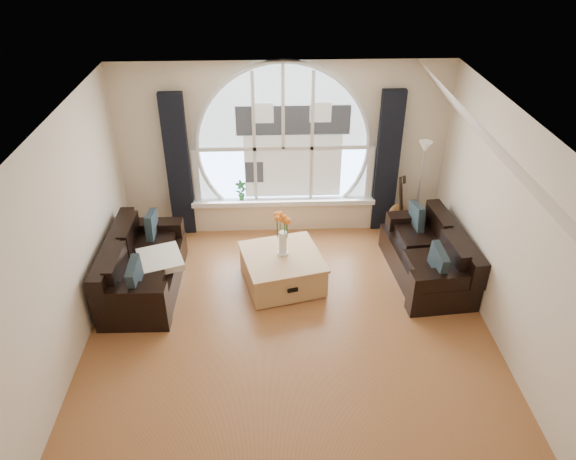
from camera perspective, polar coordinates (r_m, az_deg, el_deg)
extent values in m
cube|color=brown|center=(6.72, 0.32, -11.73)|extent=(5.00, 5.50, 0.01)
cube|color=silver|center=(5.24, 0.40, 10.21)|extent=(5.00, 5.50, 0.01)
cube|color=beige|center=(8.30, -0.52, 8.52)|extent=(5.00, 0.01, 2.70)
cube|color=beige|center=(6.29, -23.06, -2.48)|extent=(0.01, 5.50, 2.70)
cube|color=beige|center=(6.47, 23.06, -1.46)|extent=(0.01, 5.50, 2.70)
cube|color=silver|center=(5.90, 22.42, 6.60)|extent=(0.92, 5.50, 0.72)
cube|color=silver|center=(8.16, -0.52, 10.21)|extent=(2.60, 0.06, 2.15)
cube|color=white|center=(8.57, -0.47, 3.09)|extent=(2.90, 0.22, 0.08)
cube|color=white|center=(8.13, -0.52, 10.13)|extent=(2.76, 0.08, 2.15)
cube|color=silver|center=(8.20, 0.54, 9.37)|extent=(1.70, 0.02, 1.50)
cube|color=black|center=(8.38, -11.57, 6.59)|extent=(0.35, 0.12, 2.30)
cube|color=black|center=(8.46, 10.48, 6.98)|extent=(0.35, 0.12, 2.30)
cube|color=black|center=(7.54, -15.15, -3.59)|extent=(0.92, 1.81, 0.80)
cube|color=black|center=(7.77, 14.62, -2.32)|extent=(1.02, 1.81, 0.77)
cube|color=#AF804F|center=(7.46, -0.61, -4.08)|extent=(1.25, 1.25, 0.51)
cube|color=silver|center=(7.41, -13.41, -3.06)|extent=(0.70, 0.70, 0.10)
cube|color=white|center=(7.16, -0.56, 0.04)|extent=(0.24, 0.24, 0.70)
cube|color=#B2B2B2|center=(8.51, 13.72, 4.10)|extent=(0.24, 0.24, 1.60)
cube|color=#9A5E2D|center=(8.65, 11.68, 2.79)|extent=(0.43, 0.36, 1.06)
imported|color=#1E6023|center=(8.48, -5.01, 4.21)|extent=(0.21, 0.17, 0.33)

